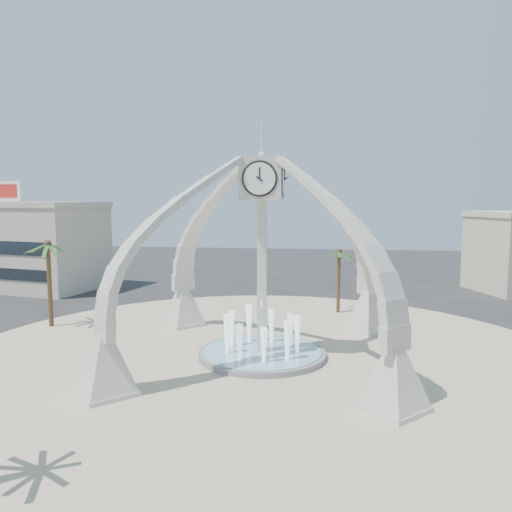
# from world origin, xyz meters

# --- Properties ---
(ground) EXTENTS (140.00, 140.00, 0.00)m
(ground) POSITION_xyz_m (0.00, 0.00, 0.00)
(ground) COLOR #282828
(ground) RESTS_ON ground
(plaza) EXTENTS (40.00, 40.00, 0.06)m
(plaza) POSITION_xyz_m (0.00, 0.00, 0.03)
(plaza) COLOR #BDAF8D
(plaza) RESTS_ON ground
(clock_tower) EXTENTS (17.94, 17.94, 16.30)m
(clock_tower) POSITION_xyz_m (-0.00, -0.00, 6.49)
(clock_tower) COLOR beige
(clock_tower) RESTS_ON ground
(fountain) EXTENTS (8.00, 8.00, 3.62)m
(fountain) POSITION_xyz_m (0.00, 0.00, 0.29)
(fountain) COLOR gray
(fountain) RESTS_ON ground
(building_nw) EXTENTS (23.75, 13.73, 11.90)m
(building_nw) POSITION_xyz_m (-32.00, 22.00, 4.83)
(building_nw) COLOR #BFB295
(building_nw) RESTS_ON ground
(palm_west) EXTENTS (4.03, 4.03, 7.17)m
(palm_west) POSITION_xyz_m (-17.19, 5.34, 6.35)
(palm_west) COLOR brown
(palm_west) RESTS_ON ground
(palm_north) EXTENTS (4.14, 4.14, 6.00)m
(palm_north) POSITION_xyz_m (5.06, 13.21, 5.28)
(palm_north) COLOR brown
(palm_north) RESTS_ON ground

